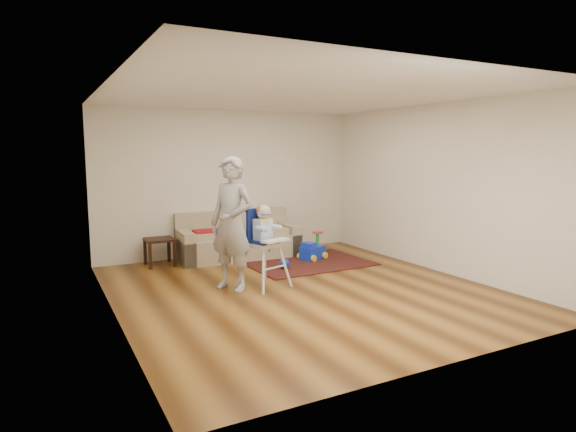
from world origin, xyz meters
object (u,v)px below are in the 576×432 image
side_table (160,252)px  sofa (238,235)px  toy_ball (284,263)px  ride_on_toy (313,246)px  adult (231,224)px  high_chair (264,248)px

side_table → sofa: bearing=-2.9°
toy_ball → ride_on_toy: bearing=27.3°
ride_on_toy → adult: (-1.95, -1.06, 0.68)m
sofa → high_chair: bearing=-98.5°
toy_ball → adult: adult is taller
high_chair → toy_ball: bearing=28.8°
ride_on_toy → side_table: bearing=139.7°
side_table → ride_on_toy: bearing=-18.2°
side_table → ride_on_toy: (2.54, -0.83, 0.02)m
side_table → high_chair: high_chair is taller
side_table → toy_ball: 2.15m
high_chair → side_table: bearing=98.8°
side_table → toy_ball: bearing=-35.1°
side_table → high_chair: bearing=-63.1°
sofa → toy_ball: 1.26m
sofa → ride_on_toy: size_ratio=4.56×
toy_ball → side_table: bearing=144.9°
ride_on_toy → sofa: bearing=123.7°
adult → high_chair: bearing=44.0°
high_chair → adult: adult is taller
side_table → toy_ball: (1.76, -1.24, -0.14)m
toy_ball → adult: 1.59m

